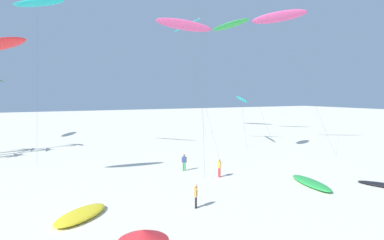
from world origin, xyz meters
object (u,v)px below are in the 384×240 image
object	(u,v)px
flying_kite_1	(186,26)
beach_umbrella	(143,235)
grounded_kite_0	(81,215)
flying_kite_5	(38,3)
flying_kite_4	(279,17)
person_near_left	(196,195)
flying_kite_8	(183,25)
flying_kite_2	(241,99)
flying_kite_6	(230,25)
person_near_right	(184,162)
grounded_kite_1	(311,183)
person_foreground_walker	(219,167)

from	to	relation	value
flying_kite_1	beach_umbrella	bearing A→B (deg)	-117.56
grounded_kite_0	beach_umbrella	size ratio (longest dim) A/B	1.83
flying_kite_1	flying_kite_5	size ratio (longest dim) A/B	1.18
flying_kite_1	grounded_kite_0	bearing A→B (deg)	-123.84
flying_kite_4	person_near_left	size ratio (longest dim) A/B	12.03
flying_kite_4	flying_kite_8	size ratio (longest dim) A/B	1.07
flying_kite_2	flying_kite_6	size ratio (longest dim) A/B	0.35
grounded_kite_0	person_near_right	world-z (taller)	person_near_right
grounded_kite_1	beach_umbrella	world-z (taller)	beach_umbrella
flying_kite_8	person_near_right	distance (m)	20.74
person_foreground_walker	beach_umbrella	world-z (taller)	beach_umbrella
flying_kite_5	grounded_kite_1	size ratio (longest dim) A/B	3.56
flying_kite_4	person_foreground_walker	bearing A→B (deg)	-147.38
grounded_kite_0	grounded_kite_1	distance (m)	18.45
flying_kite_5	person_foreground_walker	world-z (taller)	flying_kite_5
flying_kite_4	flying_kite_5	world-z (taller)	flying_kite_4
grounded_kite_1	person_near_left	distance (m)	11.22
flying_kite_2	person_near_left	distance (m)	29.35
flying_kite_2	person_near_left	size ratio (longest dim) A/B	4.65
flying_kite_6	person_near_left	size ratio (longest dim) A/B	13.16
flying_kite_4	grounded_kite_0	bearing A→B (deg)	-153.17
flying_kite_2	flying_kite_4	xyz separation A→B (m)	(2.51, -5.22, 11.59)
person_near_right	flying_kite_1	bearing A→B (deg)	63.87
flying_kite_5	flying_kite_8	world-z (taller)	flying_kite_5
person_near_right	flying_kite_4	bearing A→B (deg)	20.08
flying_kite_1	flying_kite_6	size ratio (longest dim) A/B	1.06
flying_kite_2	flying_kite_1	bearing A→B (deg)	90.54
flying_kite_4	grounded_kite_0	world-z (taller)	flying_kite_4
flying_kite_1	grounded_kite_1	xyz separation A→B (m)	(-7.67, -40.24, -21.43)
beach_umbrella	flying_kite_8	bearing A→B (deg)	61.96
flying_kite_1	flying_kite_6	xyz separation A→B (m)	(4.55, -9.27, -1.19)
flying_kite_8	person_near_right	bearing A→B (deg)	-114.93
person_foreground_walker	beach_umbrella	distance (m)	17.34
flying_kite_8	flying_kite_1	bearing A→B (deg)	63.16
flying_kite_2	flying_kite_8	xyz separation A→B (m)	(-9.87, -0.03, 10.25)
flying_kite_5	person_near_left	distance (m)	31.95
flying_kite_5	beach_umbrella	distance (m)	36.06
flying_kite_6	grounded_kite_1	bearing A→B (deg)	-111.54
person_foreground_walker	beach_umbrella	xyz separation A→B (m)	(-11.51, -12.92, 1.19)
flying_kite_8	grounded_kite_1	xyz separation A→B (m)	(2.02, -21.09, -16.96)
flying_kite_6	person_near_left	bearing A→B (deg)	-126.76
flying_kite_4	person_foreground_walker	xyz separation A→B (m)	(-15.95, -10.21, -17.56)
flying_kite_1	flying_kite_2	xyz separation A→B (m)	(0.18, -19.11, -14.72)
flying_kite_4	grounded_kite_0	size ratio (longest dim) A/B	4.56
flying_kite_2	person_near_left	world-z (taller)	flying_kite_2
flying_kite_6	beach_umbrella	distance (m)	51.51
flying_kite_4	flying_kite_8	xyz separation A→B (m)	(-12.38, 5.19, -1.34)
person_foreground_walker	flying_kite_2	bearing A→B (deg)	48.95
flying_kite_1	grounded_kite_1	size ratio (longest dim) A/B	4.21
flying_kite_2	grounded_kite_0	bearing A→B (deg)	-143.01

